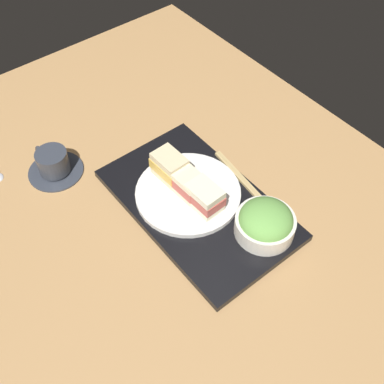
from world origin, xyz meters
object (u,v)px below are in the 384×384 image
object	(u,v)px
salad_bowl	(265,222)
coffee_cup	(53,164)
sandwich_near	(205,197)
sandwich_far	(170,166)
chopsticks_pair	(242,180)
sandwich_middle	(187,182)
sandwich_plate	(187,192)

from	to	relation	value
salad_bowl	coffee_cup	size ratio (longest dim) A/B	0.97
sandwich_near	sandwich_far	size ratio (longest dim) A/B	0.99
chopsticks_pair	coffee_cup	distance (cm)	44.52
chopsticks_pair	sandwich_middle	bearing A→B (deg)	67.78
sandwich_plate	chopsticks_pair	size ratio (longest dim) A/B	1.16
sandwich_near	salad_bowl	bearing A→B (deg)	-154.07
chopsticks_pair	coffee_cup	world-z (taller)	coffee_cup
sandwich_near	sandwich_middle	world-z (taller)	sandwich_near
sandwich_middle	salad_bowl	distance (cm)	19.40
salad_bowl	sandwich_near	bearing A→B (deg)	25.93
coffee_cup	sandwich_middle	bearing A→B (deg)	-143.23
sandwich_middle	salad_bowl	size ratio (longest dim) A/B	0.64
sandwich_far	sandwich_middle	bearing A→B (deg)	-177.16
sandwich_far	chopsticks_pair	distance (cm)	17.14
sandwich_middle	chopsticks_pair	distance (cm)	13.82
sandwich_plate	coffee_cup	world-z (taller)	coffee_cup
sandwich_middle	salad_bowl	bearing A→B (deg)	-160.84
sandwich_near	coffee_cup	xyz separation A→B (cm)	(31.88, 19.77, -3.07)
salad_bowl	chopsticks_pair	xyz separation A→B (cm)	(13.26, -6.00, -2.88)
salad_bowl	chopsticks_pair	world-z (taller)	salad_bowl
chopsticks_pair	coffee_cup	bearing A→B (deg)	45.66
sandwich_near	salad_bowl	size ratio (longest dim) A/B	0.64
sandwich_plate	sandwich_far	size ratio (longest dim) A/B	2.89
sandwich_near	sandwich_far	distance (cm)	11.66
chopsticks_pair	salad_bowl	bearing A→B (deg)	155.64
sandwich_plate	salad_bowl	bearing A→B (deg)	-160.84
sandwich_near	sandwich_plate	bearing A→B (deg)	2.84
sandwich_plate	salad_bowl	world-z (taller)	salad_bowl
coffee_cup	salad_bowl	bearing A→B (deg)	-149.79
salad_bowl	coffee_cup	bearing A→B (deg)	30.21
sandwich_near	chopsticks_pair	bearing A→B (deg)	-86.36
chopsticks_pair	sandwich_plate	bearing A→B (deg)	67.78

